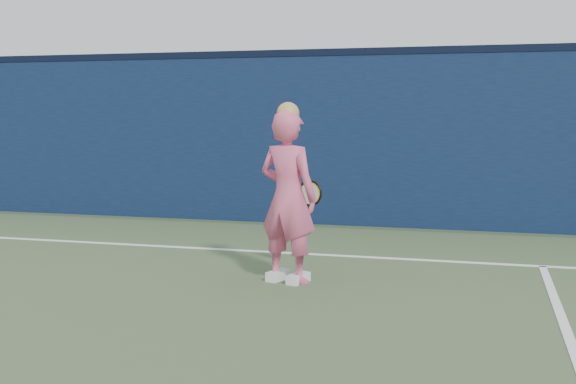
% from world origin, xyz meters
% --- Properties ---
extents(backstop_wall, '(24.00, 0.40, 2.50)m').
position_xyz_m(backstop_wall, '(0.00, 6.50, 1.25)').
color(backstop_wall, '#0B1834').
rests_on(backstop_wall, ground).
extents(wall_cap, '(24.00, 0.42, 0.10)m').
position_xyz_m(wall_cap, '(0.00, 6.50, 2.55)').
color(wall_cap, black).
rests_on(wall_cap, backstop_wall).
extents(player, '(0.71, 0.57, 1.78)m').
position_xyz_m(player, '(2.31, 2.62, 0.86)').
color(player, '#E05781').
rests_on(player, ground).
extents(racket, '(0.47, 0.27, 0.28)m').
position_xyz_m(racket, '(2.41, 3.02, 0.84)').
color(racket, black).
rests_on(racket, ground).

